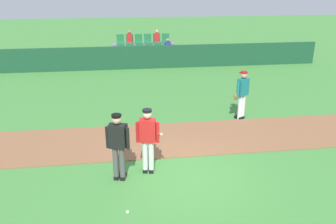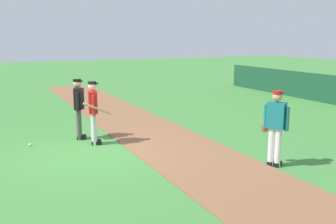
# 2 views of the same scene
# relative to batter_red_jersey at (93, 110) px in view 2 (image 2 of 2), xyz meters

# --- Properties ---
(ground_plane) EXTENTS (80.00, 80.00, 0.00)m
(ground_plane) POSITION_rel_batter_red_jersey_xyz_m (0.79, -0.30, -0.97)
(ground_plane) COLOR #42843A
(infield_dirt_path) EXTENTS (28.00, 2.48, 0.03)m
(infield_dirt_path) POSITION_rel_batter_red_jersey_xyz_m (0.79, 1.90, -0.95)
(infield_dirt_path) COLOR brown
(infield_dirt_path) RESTS_ON ground
(batter_red_jersey) EXTENTS (0.63, 0.80, 1.76)m
(batter_red_jersey) POSITION_rel_batter_red_jersey_xyz_m (0.00, 0.00, 0.00)
(batter_red_jersey) COLOR silver
(batter_red_jersey) RESTS_ON ground
(umpire_home_plate) EXTENTS (0.57, 0.38, 1.76)m
(umpire_home_plate) POSITION_rel_batter_red_jersey_xyz_m (-0.75, -0.23, 0.03)
(umpire_home_plate) COLOR #4C4C4C
(umpire_home_plate) RESTS_ON ground
(runner_teal_jersey) EXTENTS (0.64, 0.43, 1.76)m
(runner_teal_jersey) POSITION_rel_batter_red_jersey_xyz_m (3.58, 3.26, -0.01)
(runner_teal_jersey) COLOR white
(runner_teal_jersey) RESTS_ON ground
(baseball) EXTENTS (0.07, 0.07, 0.07)m
(baseball) POSITION_rel_batter_red_jersey_xyz_m (-0.59, -1.65, -0.93)
(baseball) COLOR white
(baseball) RESTS_ON ground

